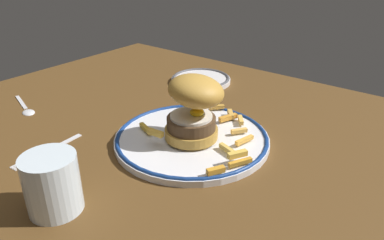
{
  "coord_description": "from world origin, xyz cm",
  "views": [
    {
      "loc": [
        33.79,
        -47.69,
        34.36
      ],
      "look_at": [
        -3.39,
        0.04,
        4.6
      ],
      "focal_mm": 34.37,
      "sensor_mm": 36.0,
      "label": 1
    }
  ],
  "objects_px": {
    "side_plate": "(201,79)",
    "spoon": "(27,109)",
    "dinner_plate": "(192,138)",
    "fork": "(47,151)",
    "burger": "(194,106)",
    "water_glass": "(53,187)"
  },
  "relations": [
    {
      "from": "burger",
      "to": "dinner_plate",
      "type": "bearing_deg",
      "value": 159.88
    },
    {
      "from": "dinner_plate",
      "to": "side_plate",
      "type": "distance_m",
      "value": 0.32
    },
    {
      "from": "side_plate",
      "to": "spoon",
      "type": "distance_m",
      "value": 0.43
    },
    {
      "from": "burger",
      "to": "water_glass",
      "type": "relative_size",
      "value": 1.71
    },
    {
      "from": "dinner_plate",
      "to": "side_plate",
      "type": "bearing_deg",
      "value": 123.69
    },
    {
      "from": "side_plate",
      "to": "spoon",
      "type": "relative_size",
      "value": 1.19
    },
    {
      "from": "burger",
      "to": "spoon",
      "type": "distance_m",
      "value": 0.41
    },
    {
      "from": "dinner_plate",
      "to": "burger",
      "type": "relative_size",
      "value": 1.98
    },
    {
      "from": "burger",
      "to": "fork",
      "type": "xyz_separation_m",
      "value": [
        -0.19,
        -0.19,
        -0.08
      ]
    },
    {
      "from": "water_glass",
      "to": "spoon",
      "type": "xyz_separation_m",
      "value": [
        -0.35,
        0.15,
        -0.03
      ]
    },
    {
      "from": "dinner_plate",
      "to": "fork",
      "type": "height_order",
      "value": "dinner_plate"
    },
    {
      "from": "spoon",
      "to": "water_glass",
      "type": "bearing_deg",
      "value": -23.99
    },
    {
      "from": "burger",
      "to": "side_plate",
      "type": "distance_m",
      "value": 0.34
    },
    {
      "from": "dinner_plate",
      "to": "fork",
      "type": "distance_m",
      "value": 0.26
    },
    {
      "from": "fork",
      "to": "spoon",
      "type": "xyz_separation_m",
      "value": [
        -0.2,
        0.07,
        0.0
      ]
    },
    {
      "from": "side_plate",
      "to": "spoon",
      "type": "bearing_deg",
      "value": -117.4
    },
    {
      "from": "water_glass",
      "to": "spoon",
      "type": "distance_m",
      "value": 0.38
    },
    {
      "from": "water_glass",
      "to": "fork",
      "type": "relative_size",
      "value": 0.59
    },
    {
      "from": "fork",
      "to": "water_glass",
      "type": "bearing_deg",
      "value": -27.86
    },
    {
      "from": "dinner_plate",
      "to": "burger",
      "type": "distance_m",
      "value": 0.07
    },
    {
      "from": "side_plate",
      "to": "fork",
      "type": "bearing_deg",
      "value": -90.46
    },
    {
      "from": "side_plate",
      "to": "spoon",
      "type": "height_order",
      "value": "side_plate"
    }
  ]
}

